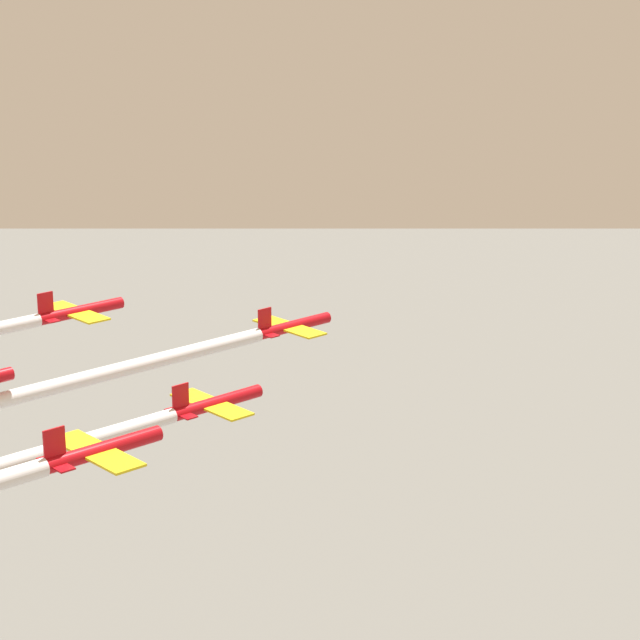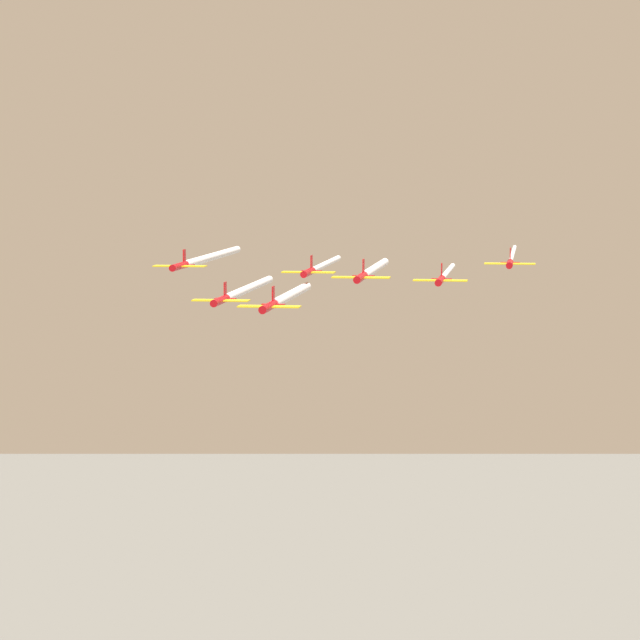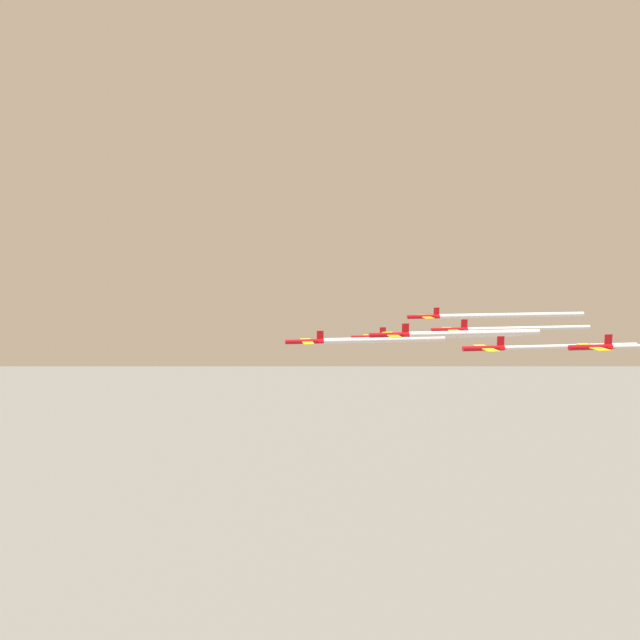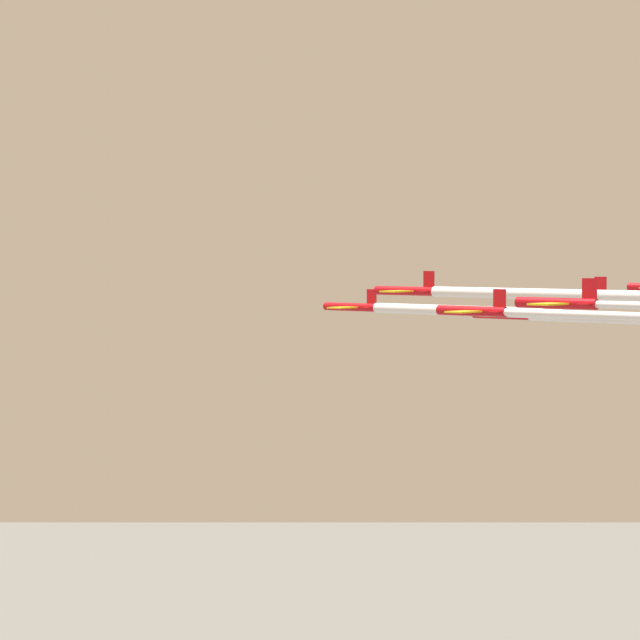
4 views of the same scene
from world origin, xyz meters
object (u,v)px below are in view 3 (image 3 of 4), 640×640
Objects in this scene: jet_3 at (485,348)px; jet_6 at (592,347)px; jet_0 at (306,341)px; jet_5 at (425,317)px; jet_1 at (391,335)px; jet_4 at (451,330)px; jet_2 at (370,337)px.

jet_6 reaches higher than jet_3.
jet_5 is (8.56, -42.10, 3.00)m from jet_0.
jet_3 is at bearing -120.47° from jet_1.
jet_5 reaches higher than jet_4.
jet_5 is (24.88, -28.13, 0.15)m from jet_1.
jet_1 is 22.11m from jet_2.
jet_1 is at bearing 59.53° from jet_6.
jet_2 is 1.00× the size of jet_6.
jet_1 is (-16.32, -13.97, 2.85)m from jet_0.
jet_3 is at bearing -120.47° from jet_0.
jet_3 is at bearing -180.00° from jet_5.
jet_3 is 43.61m from jet_5.
jet_6 is (-32.64, -27.93, -0.16)m from jet_1.
jet_0 is 37.09m from jet_4.
jet_1 reaches higher than jet_2.
jet_6 is at bearing -120.47° from jet_3.
jet_1 is at bearing 59.53° from jet_3.
jet_2 is 1.00× the size of jet_3.
jet_3 is 21.54m from jet_6.
jet_1 is 21.49m from jet_4.
jet_0 is at bearing 59.53° from jet_3.
jet_0 is 1.00× the size of jet_5.
jet_0 is 1.00× the size of jet_6.
jet_3 is at bearing -180.00° from jet_4.
jet_0 is 21.50m from jet_2.
jet_5 is (20.60, -7.08, 0.81)m from jet_4.
jet_3 reaches higher than jet_2.
jet_6 is (-16.32, -13.97, 1.61)m from jet_3.
jet_6 is at bearing -120.47° from jet_1.
jet_3 is 1.00× the size of jet_5.
jet_1 is at bearing 120.47° from jet_4.
jet_6 reaches higher than jet_4.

